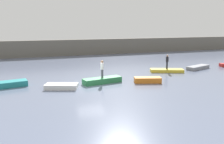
{
  "coord_description": "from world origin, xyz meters",
  "views": [
    {
      "loc": [
        -5.11,
        -20.41,
        5.55
      ],
      "look_at": [
        3.2,
        3.0,
        0.52
      ],
      "focal_mm": 37.21,
      "sensor_mm": 36.0,
      "label": 1
    }
  ],
  "objects_px": {
    "rowboat_white": "(61,86)",
    "rowboat_green": "(102,80)",
    "person_dark_shirt": "(167,61)",
    "rowboat_teal": "(9,84)",
    "rowboat_yellow": "(167,70)",
    "rowboat_grey": "(198,67)",
    "rowboat_orange": "(148,80)",
    "person_white_shirt": "(102,68)"
  },
  "relations": [
    {
      "from": "rowboat_grey",
      "to": "rowboat_orange",
      "type": "bearing_deg",
      "value": -174.54
    },
    {
      "from": "rowboat_white",
      "to": "rowboat_green",
      "type": "distance_m",
      "value": 4.09
    },
    {
      "from": "rowboat_yellow",
      "to": "person_white_shirt",
      "type": "xyz_separation_m",
      "value": [
        -8.95,
        -2.63,
        1.31
      ]
    },
    {
      "from": "rowboat_yellow",
      "to": "rowboat_grey",
      "type": "height_order",
      "value": "rowboat_grey"
    },
    {
      "from": "rowboat_teal",
      "to": "rowboat_orange",
      "type": "bearing_deg",
      "value": -22.7
    },
    {
      "from": "person_white_shirt",
      "to": "person_dark_shirt",
      "type": "height_order",
      "value": "person_white_shirt"
    },
    {
      "from": "rowboat_teal",
      "to": "rowboat_orange",
      "type": "distance_m",
      "value": 13.0
    },
    {
      "from": "person_dark_shirt",
      "to": "rowboat_white",
      "type": "bearing_deg",
      "value": -165.46
    },
    {
      "from": "rowboat_grey",
      "to": "person_dark_shirt",
      "type": "distance_m",
      "value": 5.03
    },
    {
      "from": "rowboat_teal",
      "to": "rowboat_orange",
      "type": "relative_size",
      "value": 1.18
    },
    {
      "from": "rowboat_white",
      "to": "rowboat_yellow",
      "type": "height_order",
      "value": "rowboat_white"
    },
    {
      "from": "rowboat_white",
      "to": "rowboat_grey",
      "type": "bearing_deg",
      "value": 32.73
    },
    {
      "from": "rowboat_teal",
      "to": "person_dark_shirt",
      "type": "xyz_separation_m",
      "value": [
        17.38,
        1.13,
        1.06
      ]
    },
    {
      "from": "rowboat_green",
      "to": "rowboat_orange",
      "type": "bearing_deg",
      "value": -26.35
    },
    {
      "from": "rowboat_teal",
      "to": "person_dark_shirt",
      "type": "bearing_deg",
      "value": -6.62
    },
    {
      "from": "rowboat_orange",
      "to": "rowboat_yellow",
      "type": "distance_m",
      "value": 6.1
    },
    {
      "from": "person_dark_shirt",
      "to": "rowboat_green",
      "type": "bearing_deg",
      "value": -163.6
    },
    {
      "from": "rowboat_green",
      "to": "person_dark_shirt",
      "type": "height_order",
      "value": "person_dark_shirt"
    },
    {
      "from": "rowboat_orange",
      "to": "rowboat_yellow",
      "type": "relative_size",
      "value": 0.67
    },
    {
      "from": "rowboat_yellow",
      "to": "person_dark_shirt",
      "type": "height_order",
      "value": "person_dark_shirt"
    },
    {
      "from": "rowboat_green",
      "to": "rowboat_white",
      "type": "bearing_deg",
      "value": -179.36
    },
    {
      "from": "rowboat_grey",
      "to": "rowboat_white",
      "type": "bearing_deg",
      "value": 173.17
    },
    {
      "from": "rowboat_teal",
      "to": "person_dark_shirt",
      "type": "distance_m",
      "value": 17.45
    },
    {
      "from": "rowboat_teal",
      "to": "rowboat_white",
      "type": "relative_size",
      "value": 1.08
    },
    {
      "from": "rowboat_white",
      "to": "rowboat_green",
      "type": "bearing_deg",
      "value": 31.24
    },
    {
      "from": "rowboat_white",
      "to": "rowboat_yellow",
      "type": "relative_size",
      "value": 0.73
    },
    {
      "from": "person_white_shirt",
      "to": "person_dark_shirt",
      "type": "relative_size",
      "value": 0.99
    },
    {
      "from": "rowboat_orange",
      "to": "rowboat_yellow",
      "type": "xyz_separation_m",
      "value": [
        4.68,
        3.91,
        -0.08
      ]
    },
    {
      "from": "rowboat_yellow",
      "to": "rowboat_grey",
      "type": "distance_m",
      "value": 4.9
    },
    {
      "from": "rowboat_grey",
      "to": "person_white_shirt",
      "type": "distance_m",
      "value": 14.22
    },
    {
      "from": "rowboat_teal",
      "to": "rowboat_green",
      "type": "distance_m",
      "value": 8.57
    },
    {
      "from": "rowboat_teal",
      "to": "rowboat_orange",
      "type": "height_order",
      "value": "rowboat_orange"
    },
    {
      "from": "rowboat_green",
      "to": "person_dark_shirt",
      "type": "bearing_deg",
      "value": 6.74
    },
    {
      "from": "rowboat_yellow",
      "to": "rowboat_teal",
      "type": "bearing_deg",
      "value": -154.43
    },
    {
      "from": "person_white_shirt",
      "to": "person_dark_shirt",
      "type": "distance_m",
      "value": 9.33
    },
    {
      "from": "rowboat_green",
      "to": "rowboat_grey",
      "type": "relative_size",
      "value": 1.06
    },
    {
      "from": "rowboat_white",
      "to": "person_white_shirt",
      "type": "relative_size",
      "value": 1.66
    },
    {
      "from": "rowboat_grey",
      "to": "person_white_shirt",
      "type": "bearing_deg",
      "value": 173.61
    },
    {
      "from": "rowboat_teal",
      "to": "person_dark_shirt",
      "type": "relative_size",
      "value": 1.77
    },
    {
      "from": "rowboat_orange",
      "to": "rowboat_yellow",
      "type": "bearing_deg",
      "value": 57.46
    },
    {
      "from": "rowboat_orange",
      "to": "person_dark_shirt",
      "type": "distance_m",
      "value": 6.19
    },
    {
      "from": "rowboat_teal",
      "to": "rowboat_grey",
      "type": "relative_size",
      "value": 0.84
    }
  ]
}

